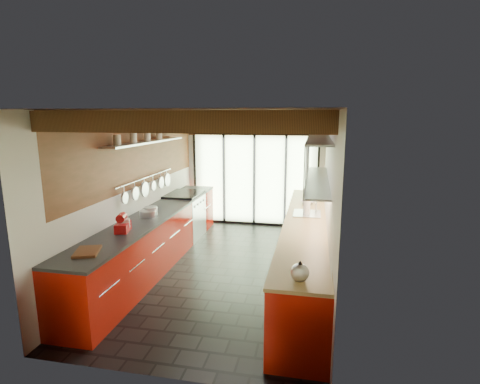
{
  "coord_description": "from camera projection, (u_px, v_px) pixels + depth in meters",
  "views": [
    {
      "loc": [
        1.38,
        -5.79,
        2.54
      ],
      "look_at": [
        0.13,
        0.4,
        1.25
      ],
      "focal_mm": 28.0,
      "sensor_mm": 36.0,
      "label": 1
    }
  ],
  "objects": [
    {
      "name": "ground",
      "position": [
        228.0,
        269.0,
        6.33
      ],
      "size": [
        5.5,
        5.5,
        0.0
      ],
      "primitive_type": "plane",
      "color": "black",
      "rests_on": "ground"
    },
    {
      "name": "room_shell",
      "position": [
        227.0,
        172.0,
        6.0
      ],
      "size": [
        5.5,
        5.5,
        5.5
      ],
      "color": "silver",
      "rests_on": "ground"
    },
    {
      "name": "ceiling_beams",
      "position": [
        232.0,
        121.0,
        6.21
      ],
      "size": [
        3.14,
        5.06,
        4.9
      ],
      "color": "#593316",
      "rests_on": "ground"
    },
    {
      "name": "glass_door",
      "position": [
        254.0,
        155.0,
        8.59
      ],
      "size": [
        2.95,
        0.1,
        2.9
      ],
      "color": "#C6EAAD",
      "rests_on": "ground"
    },
    {
      "name": "left_counter",
      "position": [
        156.0,
        238.0,
        6.49
      ],
      "size": [
        0.68,
        5.0,
        0.92
      ],
      "color": "#B01508",
      "rests_on": "ground"
    },
    {
      "name": "range_stove",
      "position": [
        185.0,
        216.0,
        7.88
      ],
      "size": [
        0.66,
        0.9,
        0.97
      ],
      "color": "silver",
      "rests_on": "ground"
    },
    {
      "name": "right_counter",
      "position": [
        305.0,
        248.0,
        6.0
      ],
      "size": [
        0.68,
        5.0,
        0.92
      ],
      "color": "#B01508",
      "rests_on": "ground"
    },
    {
      "name": "sink_assembly",
      "position": [
        308.0,
        212.0,
        6.28
      ],
      "size": [
        0.45,
        0.52,
        0.43
      ],
      "color": "silver",
      "rests_on": "right_counter"
    },
    {
      "name": "upper_cabinets_right",
      "position": [
        319.0,
        160.0,
        5.97
      ],
      "size": [
        0.34,
        3.0,
        3.0
      ],
      "color": "silver",
      "rests_on": "ground"
    },
    {
      "name": "left_wall_fixtures",
      "position": [
        149.0,
        159.0,
        6.5
      ],
      "size": [
        0.28,
        2.6,
        0.96
      ],
      "color": "silver",
      "rests_on": "ground"
    },
    {
      "name": "stand_mixer",
      "position": [
        123.0,
        224.0,
        5.32
      ],
      "size": [
        0.24,
        0.33,
        0.27
      ],
      "color": "red",
      "rests_on": "left_counter"
    },
    {
      "name": "pot_large",
      "position": [
        151.0,
        211.0,
        6.21
      ],
      "size": [
        0.28,
        0.28,
        0.14
      ],
      "primitive_type": "cylinder",
      "rotation": [
        0.0,
        0.0,
        0.34
      ],
      "color": "silver",
      "rests_on": "left_counter"
    },
    {
      "name": "pot_small",
      "position": [
        148.0,
        213.0,
        6.11
      ],
      "size": [
        0.35,
        0.35,
        0.11
      ],
      "primitive_type": "cylinder",
      "rotation": [
        0.0,
        0.0,
        0.36
      ],
      "color": "silver",
      "rests_on": "left_counter"
    },
    {
      "name": "cutting_board",
      "position": [
        87.0,
        252.0,
        4.5
      ],
      "size": [
        0.38,
        0.44,
        0.03
      ],
      "primitive_type": "cube",
      "rotation": [
        0.0,
        0.0,
        0.34
      ],
      "color": "brown",
      "rests_on": "left_counter"
    },
    {
      "name": "kettle",
      "position": [
        300.0,
        271.0,
        3.72
      ],
      "size": [
        0.22,
        0.25,
        0.22
      ],
      "color": "silver",
      "rests_on": "right_counter"
    },
    {
      "name": "paper_towel",
      "position": [
        307.0,
        208.0,
        6.16
      ],
      "size": [
        0.15,
        0.15,
        0.31
      ],
      "color": "white",
      "rests_on": "right_counter"
    },
    {
      "name": "soap_bottle",
      "position": [
        308.0,
        199.0,
        6.97
      ],
      "size": [
        0.11,
        0.11,
        0.18
      ],
      "primitive_type": "imported",
      "rotation": [
        0.0,
        0.0,
        0.35
      ],
      "color": "silver",
      "rests_on": "right_counter"
    },
    {
      "name": "bowl",
      "position": [
        308.0,
        203.0,
        6.98
      ],
      "size": [
        0.31,
        0.31,
        0.06
      ],
      "primitive_type": "imported",
      "rotation": [
        0.0,
        0.0,
        0.32
      ],
      "color": "silver",
      "rests_on": "right_counter"
    }
  ]
}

